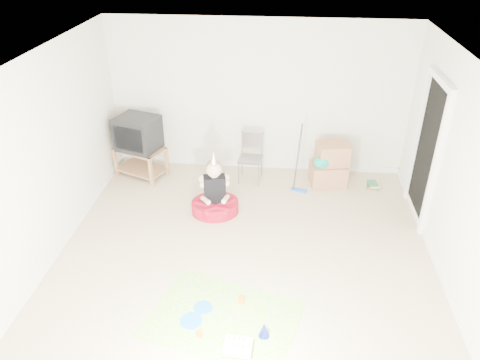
# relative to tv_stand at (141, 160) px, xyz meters

# --- Properties ---
(ground) EXTENTS (5.00, 5.00, 0.00)m
(ground) POSITION_rel_tv_stand_xyz_m (1.97, -1.99, -0.30)
(ground) COLOR beige
(ground) RESTS_ON ground
(doorway_recess) EXTENTS (0.02, 0.90, 2.05)m
(doorway_recess) POSITION_rel_tv_stand_xyz_m (4.45, -0.79, 0.73)
(doorway_recess) COLOR black
(doorway_recess) RESTS_ON ground
(tv_stand) EXTENTS (0.95, 0.78, 0.51)m
(tv_stand) POSITION_rel_tv_stand_xyz_m (0.00, 0.00, 0.00)
(tv_stand) COLOR #926541
(tv_stand) RESTS_ON ground
(crt_tv) EXTENTS (0.79, 0.72, 0.57)m
(crt_tv) POSITION_rel_tv_stand_xyz_m (0.00, 0.00, 0.49)
(crt_tv) COLOR black
(crt_tv) RESTS_ON tv_stand
(folding_chair) EXTENTS (0.41, 0.40, 0.84)m
(folding_chair) POSITION_rel_tv_stand_xyz_m (1.88, -0.01, 0.11)
(folding_chair) COLOR gray
(folding_chair) RESTS_ON ground
(cardboard_boxes) EXTENTS (0.65, 0.54, 0.73)m
(cardboard_boxes) POSITION_rel_tv_stand_xyz_m (3.20, 0.00, 0.05)
(cardboard_boxes) COLOR #AB7452
(cardboard_boxes) RESTS_ON ground
(floor_mop) EXTENTS (0.28, 0.35, 1.06)m
(floor_mop) POSITION_rel_tv_stand_xyz_m (2.71, -0.29, -0.03)
(floor_mop) COLOR blue
(floor_mop) RESTS_ON ground
(book_pile) EXTENTS (0.21, 0.25, 0.10)m
(book_pile) POSITION_rel_tv_stand_xyz_m (3.95, -0.04, -0.25)
(book_pile) COLOR #267349
(book_pile) RESTS_ON ground
(seated_woman) EXTENTS (0.85, 0.85, 1.02)m
(seated_woman) POSITION_rel_tv_stand_xyz_m (1.43, -1.04, -0.07)
(seated_woman) COLOR #A50F25
(seated_woman) RESTS_ON ground
(party_mat) EXTENTS (1.88, 1.56, 0.01)m
(party_mat) POSITION_rel_tv_stand_xyz_m (1.83, -3.18, -0.29)
(party_mat) COLOR #E63083
(party_mat) RESTS_ON ground
(birthday_cake) EXTENTS (0.30, 0.24, 0.14)m
(birthday_cake) POSITION_rel_tv_stand_xyz_m (2.04, -3.60, -0.26)
(birthday_cake) COLOR silver
(birthday_cake) RESTS_ON party_mat
(blue_plate_near) EXTENTS (0.30, 0.30, 0.01)m
(blue_plate_near) POSITION_rel_tv_stand_xyz_m (1.58, -3.04, -0.29)
(blue_plate_near) COLOR blue
(blue_plate_near) RESTS_ON party_mat
(blue_plate_far) EXTENTS (0.31, 0.31, 0.01)m
(blue_plate_far) POSITION_rel_tv_stand_xyz_m (1.48, -3.26, -0.28)
(blue_plate_far) COLOR blue
(blue_plate_far) RESTS_ON party_mat
(orange_cup_near) EXTENTS (0.09, 0.09, 0.08)m
(orange_cup_near) POSITION_rel_tv_stand_xyz_m (2.01, -2.91, -0.25)
(orange_cup_near) COLOR orange
(orange_cup_near) RESTS_ON party_mat
(orange_cup_far) EXTENTS (0.09, 0.09, 0.07)m
(orange_cup_far) POSITION_rel_tv_stand_xyz_m (1.62, -3.46, -0.25)
(orange_cup_far) COLOR orange
(orange_cup_far) RESTS_ON party_mat
(blue_party_hat) EXTENTS (0.16, 0.16, 0.18)m
(blue_party_hat) POSITION_rel_tv_stand_xyz_m (2.30, -3.38, -0.20)
(blue_party_hat) COLOR #1820A9
(blue_party_hat) RESTS_ON party_mat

